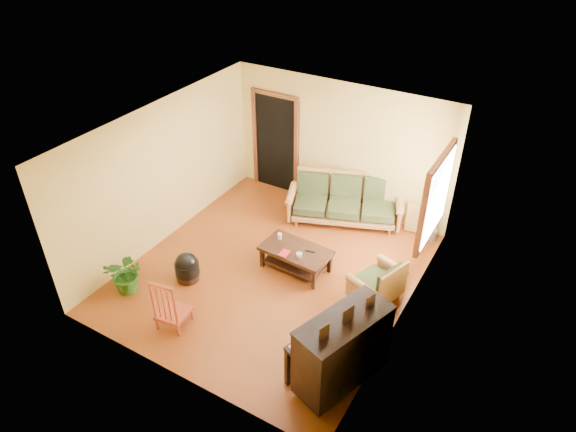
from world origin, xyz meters
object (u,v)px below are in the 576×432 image
Objects in this scene: potted_plant at (127,274)px; piano at (342,351)px; armchair at (377,279)px; red_chair at (172,301)px; footstool at (187,270)px; sofa at (345,201)px; ceramic_crock at (432,234)px; coffee_table at (296,259)px.

piano is at bearing 1.56° from potted_plant.
red_chair is at bearing -120.02° from armchair.
armchair is 0.84× the size of red_chair.
armchair is 3.99m from potted_plant.
footstool is 0.96m from potted_plant.
potted_plant is at bearing -132.32° from footstool.
armchair reaches higher than potted_plant.
piano is at bearing -86.45° from sofa.
armchair is 3.12m from footstool.
red_chair is at bearing -123.48° from ceramic_crock.
piano is (1.59, -3.49, 0.12)m from sofa.
sofa is at bearing 62.28° from footstool.
coffee_table reaches higher than footstool.
sofa reaches higher than potted_plant.
footstool is 1.07m from red_chair.
ceramic_crock is at bearing -11.65° from sofa.
piano reaches higher than potted_plant.
armchair is 1.79m from piano.
potted_plant is (-1.14, 0.21, -0.11)m from red_chair.
ceramic_crock is at bearing 100.23° from armchair.
armchair is at bearing 27.97° from potted_plant.
footstool is 0.58× the size of potted_plant.
coffee_table is 2.68m from ceramic_crock.
coffee_table is 1.47m from armchair.
footstool is at bearing 47.68° from potted_plant.
coffee_table is at bearing 38.62° from footstool.
ceramic_crock is 5.45m from potted_plant.
potted_plant is (-3.53, -1.87, -0.04)m from armchair.
piano is 2.63m from red_chair.
armchair is at bearing -72.38° from sofa.
red_chair is 1.16m from potted_plant.
coffee_table is 1.83m from footstool.
piano is at bearing -46.11° from coffee_table.
piano is (1.68, -1.74, 0.37)m from coffee_table.
red_chair is (-0.93, -2.06, 0.25)m from coffee_table.
armchair is 3.38× the size of ceramic_crock.
potted_plant reaches higher than footstool.
piano is at bearing -10.93° from footstool.
armchair is (1.37, -1.72, -0.07)m from sofa.
sofa is at bearing -170.67° from ceramic_crock.
coffee_table is 5.11× the size of ceramic_crock.
red_chair is at bearing -10.49° from potted_plant.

